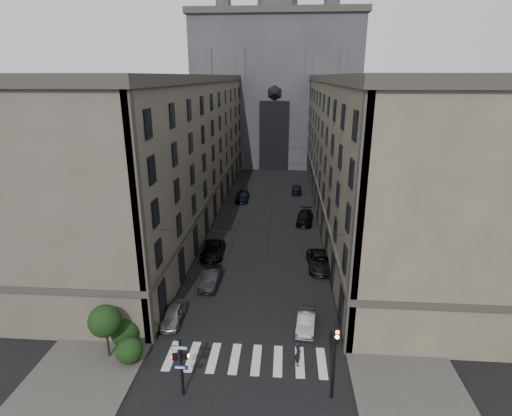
% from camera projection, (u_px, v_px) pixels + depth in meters
% --- Properties ---
extents(sidewalk_left, '(7.00, 80.00, 0.15)m').
position_uv_depth(sidewalk_left, '(195.00, 211.00, 57.74)').
color(sidewalk_left, '#383533').
rests_on(sidewalk_left, ground).
extents(sidewalk_right, '(7.00, 80.00, 0.15)m').
position_uv_depth(sidewalk_right, '(341.00, 215.00, 56.25)').
color(sidewalk_right, '#383533').
rests_on(sidewalk_right, ground).
extents(zebra_crossing, '(11.00, 3.20, 0.01)m').
position_uv_depth(zebra_crossing, '(246.00, 359.00, 27.67)').
color(zebra_crossing, beige).
rests_on(zebra_crossing, ground).
extents(building_left, '(13.60, 60.60, 18.85)m').
position_uv_depth(building_left, '(171.00, 147.00, 55.03)').
color(building_left, '#514B3E').
rests_on(building_left, ground).
extents(building_right, '(13.60, 60.60, 18.85)m').
position_uv_depth(building_right, '(368.00, 150.00, 53.12)').
color(building_right, brown).
rests_on(building_right, ground).
extents(gothic_tower, '(35.00, 23.00, 58.00)m').
position_uv_depth(gothic_tower, '(276.00, 80.00, 88.29)').
color(gothic_tower, '#2D2D33').
rests_on(gothic_tower, ground).
extents(pedestrian_signal_left, '(1.02, 0.38, 4.00)m').
position_uv_depth(pedestrian_signal_left, '(181.00, 363.00, 23.88)').
color(pedestrian_signal_left, black).
rests_on(pedestrian_signal_left, ground).
extents(traffic_light_right, '(0.34, 0.50, 5.20)m').
position_uv_depth(traffic_light_right, '(335.00, 353.00, 23.33)').
color(traffic_light_right, black).
rests_on(traffic_light_right, ground).
extents(shrub_cluster, '(3.90, 4.40, 3.90)m').
position_uv_depth(shrub_cluster, '(121.00, 331.00, 27.73)').
color(shrub_cluster, black).
rests_on(shrub_cluster, sidewalk_left).
extents(tram_wires, '(14.00, 60.00, 0.43)m').
position_uv_depth(tram_wires, '(267.00, 164.00, 54.39)').
color(tram_wires, black).
rests_on(tram_wires, ground).
extents(car_left_near, '(1.62, 3.84, 1.30)m').
position_uv_depth(car_left_near, '(173.00, 315.00, 31.69)').
color(car_left_near, slate).
rests_on(car_left_near, ground).
extents(car_left_midnear, '(1.62, 4.46, 1.46)m').
position_uv_depth(car_left_midnear, '(211.00, 278.00, 37.29)').
color(car_left_midnear, black).
rests_on(car_left_midnear, ground).
extents(car_left_midfar, '(2.53, 5.09, 1.38)m').
position_uv_depth(car_left_midfar, '(213.00, 250.00, 43.38)').
color(car_left_midfar, black).
rests_on(car_left_midfar, ground).
extents(car_left_far, '(2.05, 4.90, 1.41)m').
position_uv_depth(car_left_far, '(242.00, 196.00, 62.76)').
color(car_left_far, black).
rests_on(car_left_far, ground).
extents(car_right_near, '(1.76, 3.99, 1.27)m').
position_uv_depth(car_right_near, '(306.00, 321.00, 30.92)').
color(car_right_near, gray).
rests_on(car_right_near, ground).
extents(car_right_midnear, '(2.68, 5.47, 1.49)m').
position_uv_depth(car_right_midnear, '(320.00, 261.00, 40.59)').
color(car_right_midnear, black).
rests_on(car_right_midnear, ground).
extents(car_right_midfar, '(2.61, 5.31, 1.49)m').
position_uv_depth(car_right_midfar, '(305.00, 217.00, 53.18)').
color(car_right_midfar, black).
rests_on(car_right_midfar, ground).
extents(car_right_far, '(1.77, 4.03, 1.35)m').
position_uv_depth(car_right_far, '(297.00, 190.00, 66.50)').
color(car_right_far, black).
rests_on(car_right_far, ground).
extents(pedestrian, '(0.47, 0.67, 1.75)m').
position_uv_depth(pedestrian, '(298.00, 354.00, 26.91)').
color(pedestrian, black).
rests_on(pedestrian, ground).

